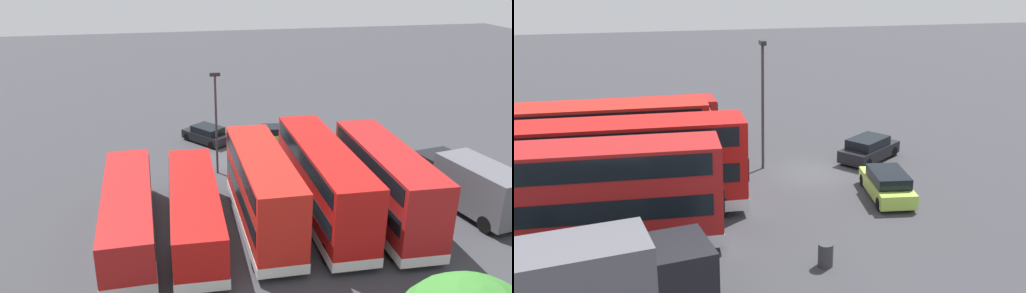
% 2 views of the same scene
% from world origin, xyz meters
% --- Properties ---
extents(ground_plane, '(140.00, 140.00, 0.00)m').
position_xyz_m(ground_plane, '(0.00, 0.00, 0.00)').
color(ground_plane, '#38383D').
extents(bus_double_decker_near_end, '(2.91, 10.67, 4.55)m').
position_xyz_m(bus_double_decker_near_end, '(-7.15, 11.35, 2.45)').
color(bus_double_decker_near_end, '#A51919').
rests_on(bus_double_decker_near_end, ground).
extents(bus_double_decker_second, '(2.81, 11.91, 4.55)m').
position_xyz_m(bus_double_decker_second, '(-3.74, 10.37, 2.45)').
color(bus_double_decker_second, '#B71411').
rests_on(bus_double_decker_second, ground).
extents(bus_double_decker_third, '(2.70, 10.38, 4.55)m').
position_xyz_m(bus_double_decker_third, '(-0.06, 10.91, 2.45)').
color(bus_double_decker_third, red).
rests_on(bus_double_decker_third, ground).
extents(bus_single_deck_fourth, '(2.94, 11.51, 2.95)m').
position_xyz_m(bus_single_deck_fourth, '(3.71, 10.80, 1.62)').
color(bus_single_deck_fourth, '#B71411').
rests_on(bus_single_deck_fourth, ground).
extents(bus_single_deck_fifth, '(2.84, 11.84, 2.95)m').
position_xyz_m(bus_single_deck_fifth, '(7.25, 10.34, 1.62)').
color(bus_single_deck_fifth, '#A51919').
rests_on(bus_single_deck_fifth, ground).
extents(box_truck_blue, '(3.80, 7.83, 3.20)m').
position_xyz_m(box_truck_blue, '(-12.90, 11.02, 1.71)').
color(box_truck_blue, '#595960').
rests_on(box_truck_blue, ground).
extents(car_hatchback_silver, '(4.60, 2.30, 1.43)m').
position_xyz_m(car_hatchback_silver, '(-4.20, -2.73, 0.70)').
color(car_hatchback_silver, '#A5D14C').
rests_on(car_hatchback_silver, ground).
extents(car_small_green, '(3.96, 4.39, 1.43)m').
position_xyz_m(car_small_green, '(1.48, -3.94, 0.70)').
color(car_small_green, black).
rests_on(car_small_green, ground).
extents(lamp_post_tall, '(0.70, 0.30, 7.31)m').
position_xyz_m(lamp_post_tall, '(1.41, 2.50, 4.32)').
color(lamp_post_tall, '#38383D').
rests_on(lamp_post_tall, ground).
extents(waste_bin_yellow, '(0.60, 0.60, 0.95)m').
position_xyz_m(waste_bin_yellow, '(-10.33, 2.40, 0.47)').
color(waste_bin_yellow, '#333338').
rests_on(waste_bin_yellow, ground).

